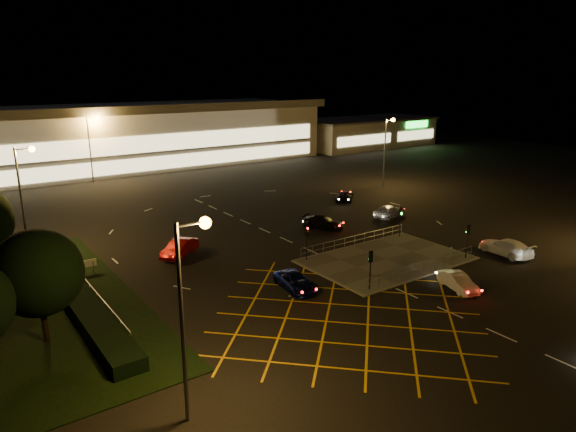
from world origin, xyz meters
TOP-DOWN VIEW (x-y plane):
  - ground at (0.00, 0.00)m, footprint 180.00×180.00m
  - pedestrian_island at (2.00, -2.00)m, footprint 14.00×9.00m
  - hedge at (-23.00, 6.00)m, footprint 2.00×26.00m
  - supermarket at (0.00, 61.95)m, footprint 72.00×26.50m
  - retail_unit_a at (46.00, 53.97)m, footprint 18.80×14.80m
  - retail_unit_b at (62.00, 53.96)m, footprint 14.80×14.80m
  - streetlight_sw at (-21.56, -12.00)m, footprint 1.78×0.56m
  - streetlight_nw at (-23.56, 18.00)m, footprint 1.78×0.56m
  - streetlight_ne at (24.44, 20.00)m, footprint 1.78×0.56m
  - streetlight_far_left at (-9.56, 48.00)m, footprint 1.78×0.56m
  - streetlight_far_right at (30.44, 50.00)m, footprint 1.78×0.56m
  - signal_sw at (-4.00, -5.99)m, footprint 0.28×0.30m
  - signal_se at (8.00, -5.99)m, footprint 0.28×0.30m
  - signal_nw at (-4.00, 1.99)m, footprint 0.28×0.30m
  - signal_ne at (8.00, 1.99)m, footprint 0.28×0.30m
  - tree_e at (-26.00, 0.00)m, footprint 5.40×5.40m
  - car_queue_white at (1.80, -9.78)m, footprint 2.52×4.10m
  - car_left_blue at (-8.46, -2.47)m, footprint 2.73×4.81m
  - car_far_dkgrey at (3.67, 9.05)m, footprint 3.80×4.83m
  - car_right_silver at (12.65, 7.84)m, footprint 4.80×2.48m
  - car_circ_red at (-12.67, 9.91)m, footprint 4.62×3.94m
  - car_east_grey at (13.98, 17.16)m, footprint 4.55×4.50m
  - car_approach_white at (12.08, -7.33)m, footprint 2.58×5.33m

SIDE VIEW (x-z plane):
  - ground at x=0.00m, z-range 0.00..0.00m
  - pedestrian_island at x=2.00m, z-range 0.00..0.12m
  - hedge at x=-23.00m, z-range 0.00..1.00m
  - car_east_grey at x=13.98m, z-range 0.00..1.22m
  - car_left_blue at x=-8.46m, z-range 0.00..1.27m
  - car_queue_white at x=1.80m, z-range 0.00..1.27m
  - car_far_dkgrey at x=3.67m, z-range 0.00..1.31m
  - car_approach_white at x=12.08m, z-range 0.00..1.49m
  - car_circ_red at x=-12.67m, z-range 0.00..1.50m
  - car_right_silver at x=12.65m, z-range 0.00..1.56m
  - signal_sw at x=-4.00m, z-range 0.79..3.94m
  - signal_se at x=8.00m, z-range 0.79..3.94m
  - signal_nw at x=-4.00m, z-range 0.79..3.94m
  - signal_ne at x=8.00m, z-range 0.79..3.94m
  - retail_unit_a at x=46.00m, z-range 0.04..6.39m
  - retail_unit_b at x=62.00m, z-range 0.05..6.40m
  - tree_e at x=-26.00m, z-range 0.97..8.32m
  - supermarket at x=0.00m, z-range 0.06..10.56m
  - streetlight_sw at x=-21.56m, z-range 1.55..11.58m
  - streetlight_nw at x=-23.56m, z-range 1.55..11.58m
  - streetlight_ne at x=24.44m, z-range 1.55..11.58m
  - streetlight_far_left at x=-9.56m, z-range 1.55..11.58m
  - streetlight_far_right at x=30.44m, z-range 1.55..11.58m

